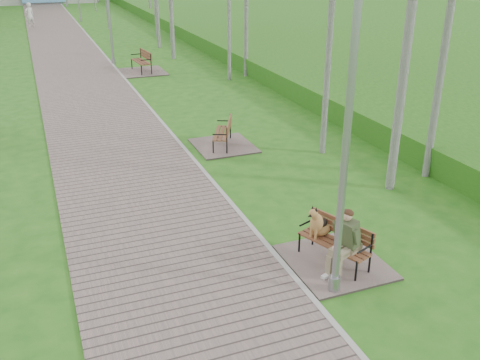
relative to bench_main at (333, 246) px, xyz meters
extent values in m
plane|color=#205D17|center=(-0.80, 2.02, -0.39)|extent=(120.00, 120.00, 0.00)
cube|color=#6B5B56|center=(-2.55, 23.52, -0.37)|extent=(3.50, 67.00, 0.04)
cube|color=#999993|center=(-0.80, 23.52, -0.36)|extent=(0.10, 67.00, 0.05)
cube|color=#448423|center=(11.20, 22.02, -0.39)|extent=(14.00, 70.00, 1.60)
cube|color=#6B5B56|center=(0.09, 0.04, -0.37)|extent=(1.60, 1.78, 0.04)
cube|color=brown|center=(0.04, 0.04, 0.01)|extent=(0.85, 1.39, 0.04)
cube|color=brown|center=(0.23, 0.12, 0.25)|extent=(0.51, 1.26, 0.29)
cube|color=#6B5B56|center=(0.29, 6.41, -0.37)|extent=(1.58, 1.75, 0.04)
cube|color=brown|center=(0.24, 6.41, 0.01)|extent=(0.91, 1.36, 0.04)
cube|color=brown|center=(0.43, 6.32, 0.24)|extent=(0.58, 1.21, 0.29)
cube|color=#6B5B56|center=(0.19, 16.80, -0.37)|extent=(1.91, 2.12, 0.04)
cube|color=brown|center=(0.14, 16.80, 0.09)|extent=(0.62, 1.63, 0.04)
cube|color=brown|center=(0.40, 16.82, 0.38)|extent=(0.19, 1.59, 0.35)
cylinder|color=gray|center=(-0.37, -0.69, -0.24)|extent=(0.19, 0.19, 0.29)
cylinder|color=gray|center=(-0.37, -0.69, 2.02)|extent=(0.12, 0.12, 4.81)
cylinder|color=gray|center=(-0.72, 19.07, -0.24)|extent=(0.19, 0.19, 0.29)
cylinder|color=gray|center=(-0.72, 19.07, 2.04)|extent=(0.12, 0.12, 4.85)
cylinder|color=gray|center=(-0.43, 36.09, -0.24)|extent=(0.19, 0.19, 0.29)
cylinder|color=gray|center=(-0.44, 47.48, -0.22)|extent=(0.23, 0.23, 0.34)
imported|color=silver|center=(-3.97, 34.07, 0.43)|extent=(0.71, 0.61, 1.64)
cylinder|color=silver|center=(2.62, 4.98, 3.44)|extent=(0.16, 0.16, 7.66)
camera|label=1|loc=(-4.40, -6.84, 4.72)|focal=40.00mm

